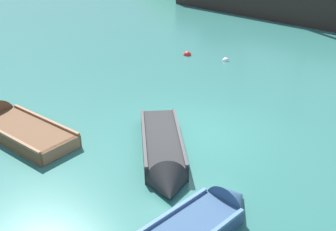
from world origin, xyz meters
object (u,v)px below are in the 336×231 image
sailing_ship (271,2)px  rowboat_center (14,128)px  rowboat_portside (198,226)px  rowboat_near_dock (163,155)px  buoy_white (226,61)px  buoy_red (187,55)px

sailing_ship → rowboat_center: size_ratio=4.23×
rowboat_portside → rowboat_center: bearing=96.4°
rowboat_near_dock → buoy_white: 8.22m
rowboat_center → rowboat_portside: rowboat_center is taller
rowboat_portside → buoy_white: rowboat_portside is taller
sailing_ship → rowboat_near_dock: sailing_ship is taller
buoy_red → buoy_white: bearing=3.9°
rowboat_center → rowboat_near_dock: bearing=-160.7°
rowboat_center → rowboat_portside: bearing=179.6°
sailing_ship → buoy_red: size_ratio=46.28×
rowboat_center → buoy_red: rowboat_center is taller
rowboat_center → sailing_ship: bearing=-85.5°
rowboat_center → rowboat_near_dock: size_ratio=1.04×
rowboat_center → buoy_white: bearing=-98.3°
rowboat_portside → rowboat_near_dock: bearing=60.9°
rowboat_portside → buoy_white: (-3.63, 9.82, -0.08)m
sailing_ship → buoy_white: (1.42, -10.45, -0.70)m
sailing_ship → buoy_red: (-0.35, -10.57, -0.70)m
buoy_white → buoy_red: size_ratio=0.81×
buoy_red → rowboat_near_dock: bearing=-65.9°
rowboat_center → buoy_red: size_ratio=10.94×
sailing_ship → rowboat_center: bearing=-79.1°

